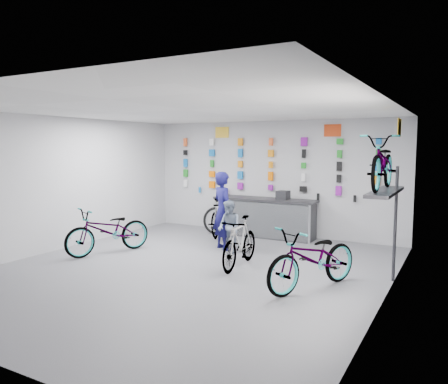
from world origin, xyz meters
The scene contains 20 objects.
floor centered at (0.00, 0.00, 0.00)m, with size 8.00×8.00×0.00m, color #56565C.
ceiling centered at (0.00, 0.00, 3.00)m, with size 8.00×8.00×0.00m, color white.
wall_back centered at (0.00, 4.00, 1.50)m, with size 7.00×7.00×0.00m, color #B7B7BA.
wall_left centered at (-3.50, 0.00, 1.50)m, with size 8.00×8.00×0.00m, color #B7B7BA.
wall_right centered at (3.50, 0.00, 1.50)m, with size 8.00×8.00×0.00m, color #B7B7BA.
counter centered at (0.00, 3.54, 0.49)m, with size 2.70×0.66×1.00m.
merch_wall centered at (-0.05, 3.93, 1.79)m, with size 5.53×0.08×1.57m.
wall_bracket centered at (3.33, 1.20, 1.46)m, with size 0.39×1.90×2.00m.
sign_left centered at (-1.50, 3.98, 2.72)m, with size 0.42×0.02×0.30m, color yellow.
sign_right centered at (1.60, 3.98, 2.72)m, with size 0.42×0.02×0.30m, color red.
sign_side centered at (3.48, 1.20, 2.65)m, with size 0.02×0.40×0.30m, color yellow.
bike_left centered at (-2.24, 0.24, 0.51)m, with size 0.68×1.95×1.03m, color gray.
bike_center centered at (0.75, 0.66, 0.49)m, with size 0.46×1.63×0.98m, color gray.
bike_right centered at (2.40, 0.07, 0.52)m, with size 0.69×1.99×1.05m, color gray.
bike_service centered at (-0.57, 2.23, 0.54)m, with size 0.50×1.79×1.07m, color gray.
bike_wall centered at (3.25, 1.20, 2.05)m, with size 0.63×1.80×0.95m, color gray.
clerk centered at (-0.27, 1.82, 0.89)m, with size 0.65×0.42×1.77m, color #12104D.
customer centered at (0.03, 1.55, 0.58)m, with size 0.56×0.44×1.16m, color slate.
spare_wheel centered at (-1.22, 3.17, 0.37)m, with size 0.75×0.26×0.75m.
register centered at (0.50, 3.55, 1.11)m, with size 0.28×0.30×0.22m, color black.
Camera 1 is at (4.49, -6.72, 2.34)m, focal length 35.00 mm.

